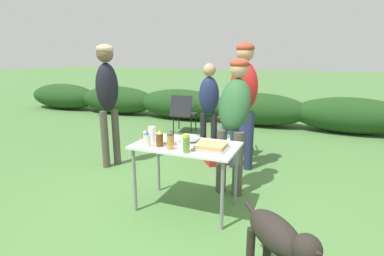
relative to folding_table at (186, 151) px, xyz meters
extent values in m
plane|color=#4C7A3D|center=(0.00, 0.00, -0.66)|extent=(60.00, 60.00, 0.00)
ellipsoid|color=#1E4219|center=(-6.00, 4.34, -0.27)|extent=(2.40, 0.90, 0.78)
ellipsoid|color=#1E4219|center=(-4.00, 4.34, -0.27)|extent=(2.40, 0.90, 0.78)
ellipsoid|color=#1E4219|center=(-2.00, 4.34, -0.27)|extent=(2.40, 0.90, 0.78)
ellipsoid|color=#1E4219|center=(0.00, 4.34, -0.27)|extent=(2.40, 0.90, 0.78)
ellipsoid|color=#1E4219|center=(2.00, 4.34, -0.27)|extent=(2.40, 0.90, 0.78)
cube|color=white|center=(0.00, 0.00, 0.06)|extent=(1.10, 0.64, 0.02)
cylinder|color=gray|center=(-0.49, -0.27, -0.31)|extent=(0.04, 0.04, 0.71)
cylinder|color=gray|center=(0.49, -0.27, -0.31)|extent=(0.04, 0.04, 0.71)
cylinder|color=gray|center=(-0.49, 0.27, -0.31)|extent=(0.04, 0.04, 0.71)
cylinder|color=gray|center=(0.49, 0.27, -0.31)|extent=(0.04, 0.04, 0.71)
cube|color=#9E9EA3|center=(0.30, -0.04, 0.09)|extent=(0.33, 0.29, 0.02)
cube|color=tan|center=(0.30, -0.04, 0.11)|extent=(0.29, 0.25, 0.04)
cylinder|color=white|center=(-0.23, 0.05, 0.09)|extent=(0.26, 0.26, 0.03)
ellipsoid|color=#99B2CC|center=(0.01, 0.13, 0.12)|extent=(0.21, 0.21, 0.08)
cylinder|color=white|center=(-0.38, -0.06, 0.16)|extent=(0.08, 0.08, 0.17)
cylinder|color=#CC4214|center=(-0.13, -0.09, 0.14)|extent=(0.06, 0.06, 0.13)
cone|color=black|center=(-0.13, -0.09, 0.23)|extent=(0.05, 0.05, 0.04)
cylinder|color=olive|center=(0.11, -0.25, 0.16)|extent=(0.07, 0.07, 0.16)
cylinder|color=#D1CC47|center=(0.11, -0.25, 0.25)|extent=(0.06, 0.06, 0.03)
cylinder|color=brown|center=(-0.23, -0.16, 0.15)|extent=(0.08, 0.08, 0.14)
cone|color=gold|center=(-0.23, -0.16, 0.23)|extent=(0.07, 0.07, 0.04)
cylinder|color=#B2893D|center=(-0.09, -0.21, 0.15)|extent=(0.07, 0.07, 0.14)
cylinder|color=#4C4C4C|center=(-0.09, -0.21, 0.23)|extent=(0.06, 0.06, 0.03)
cylinder|color=red|center=(-0.43, -0.12, 0.13)|extent=(0.06, 0.06, 0.11)
cone|color=white|center=(-0.43, -0.12, 0.21)|extent=(0.05, 0.05, 0.03)
cylinder|color=silver|center=(-0.35, -0.22, 0.14)|extent=(0.08, 0.08, 0.13)
cone|color=#194793|center=(-0.35, -0.22, 0.22)|extent=(0.07, 0.07, 0.04)
cylinder|color=#4C473D|center=(0.24, 0.54, -0.26)|extent=(0.12, 0.12, 0.80)
cylinder|color=#4C473D|center=(0.45, 0.52, -0.26)|extent=(0.12, 0.12, 0.80)
ellipsoid|color=#28562D|center=(0.36, 0.65, 0.43)|extent=(0.43, 0.53, 0.70)
sphere|color=tan|center=(0.37, 0.77, 0.84)|extent=(0.22, 0.22, 0.22)
ellipsoid|color=#993823|center=(0.37, 0.77, 0.90)|extent=(0.23, 0.23, 0.13)
cylinder|color=black|center=(-0.42, 1.72, -0.29)|extent=(0.10, 0.10, 0.74)
cylinder|color=black|center=(-0.25, 1.77, -0.29)|extent=(0.10, 0.10, 0.74)
ellipsoid|color=navy|center=(-0.34, 1.74, 0.37)|extent=(0.38, 0.32, 0.60)
sphere|color=tan|center=(-0.34, 1.74, 0.77)|extent=(0.20, 0.20, 0.20)
cylinder|color=#232D4C|center=(0.18, 1.42, -0.23)|extent=(0.13, 0.13, 0.87)
cylinder|color=#232D4C|center=(0.40, 1.41, -0.23)|extent=(0.13, 0.13, 0.87)
ellipsoid|color=red|center=(0.29, 1.42, 0.56)|extent=(0.41, 0.30, 0.70)
sphere|color=tan|center=(0.29, 1.42, 1.03)|extent=(0.24, 0.24, 0.24)
ellipsoid|color=#993823|center=(0.29, 1.42, 1.10)|extent=(0.25, 0.25, 0.14)
cylinder|color=#4C473D|center=(-1.62, 0.69, -0.23)|extent=(0.11, 0.11, 0.86)
cylinder|color=#4C473D|center=(-1.54, 0.87, -0.23)|extent=(0.11, 0.11, 0.86)
ellipsoid|color=black|center=(-1.58, 0.78, 0.55)|extent=(0.36, 0.41, 0.70)
sphere|color=brown|center=(-1.58, 0.78, 1.02)|extent=(0.24, 0.24, 0.24)
ellipsoid|color=tan|center=(-1.58, 0.78, 1.08)|extent=(0.25, 0.25, 0.14)
cylinder|color=#28231E|center=(0.98, -0.68, -0.46)|extent=(0.07, 0.07, 0.40)
cylinder|color=#28231E|center=(0.87, -0.78, -0.46)|extent=(0.07, 0.07, 0.40)
ellipsoid|color=#28231E|center=(1.04, -0.86, -0.21)|extent=(0.54, 0.56, 0.24)
sphere|color=#28231E|center=(1.26, -1.10, -0.12)|extent=(0.18, 0.18, 0.18)
cone|color=#28231E|center=(1.31, -1.15, -0.10)|extent=(0.16, 0.17, 0.13)
cylinder|color=#28231E|center=(0.84, -0.64, -0.19)|extent=(0.14, 0.15, 0.09)
cube|color=navy|center=(0.01, 2.16, -0.28)|extent=(0.57, 0.57, 0.03)
cube|color=navy|center=(0.09, 1.89, -0.05)|extent=(0.49, 0.29, 0.44)
cylinder|color=black|center=(-0.13, 1.91, -0.47)|extent=(0.02, 0.02, 0.38)
cylinder|color=black|center=(0.25, 2.02, -0.47)|extent=(0.02, 0.02, 0.38)
cylinder|color=black|center=(-0.24, 2.29, -0.47)|extent=(0.02, 0.02, 0.38)
cylinder|color=black|center=(0.14, 2.40, -0.47)|extent=(0.02, 0.02, 0.38)
cylinder|color=black|center=(-0.21, 2.09, -0.10)|extent=(0.14, 0.40, 0.02)
cylinder|color=black|center=(0.23, 2.22, -0.10)|extent=(0.14, 0.40, 0.02)
cube|color=#232328|center=(-1.36, 3.12, -0.28)|extent=(0.51, 0.51, 0.03)
cube|color=#232328|center=(-1.33, 2.85, -0.05)|extent=(0.48, 0.21, 0.44)
cylinder|color=black|center=(-1.54, 2.90, -0.47)|extent=(0.02, 0.02, 0.38)
cylinder|color=black|center=(-1.14, 2.95, -0.47)|extent=(0.02, 0.02, 0.38)
cylinder|color=black|center=(-1.58, 3.30, -0.47)|extent=(0.02, 0.02, 0.38)
cylinder|color=black|center=(-1.19, 3.35, -0.47)|extent=(0.02, 0.02, 0.38)
cylinder|color=black|center=(-1.59, 3.10, -0.10)|extent=(0.07, 0.41, 0.02)
cylinder|color=black|center=(-1.13, 3.15, -0.10)|extent=(0.07, 0.41, 0.02)
cube|color=#B21E1E|center=(-0.05, 1.52, -0.52)|extent=(0.58, 0.54, 0.28)
cube|color=silver|center=(-0.05, 1.52, -0.35)|extent=(0.58, 0.54, 0.06)
camera|label=1|loc=(1.20, -2.81, 1.02)|focal=28.00mm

